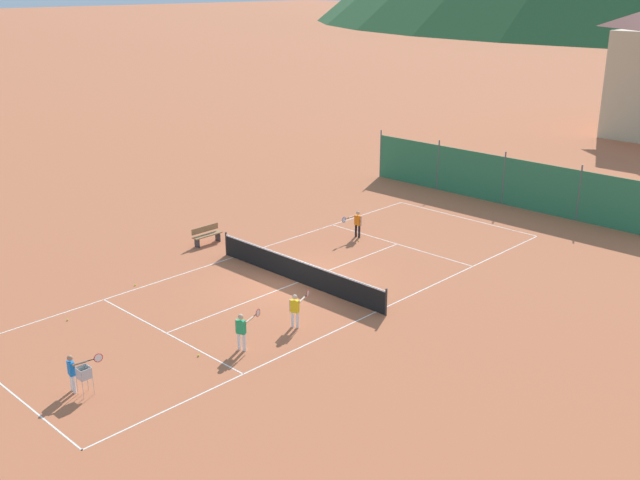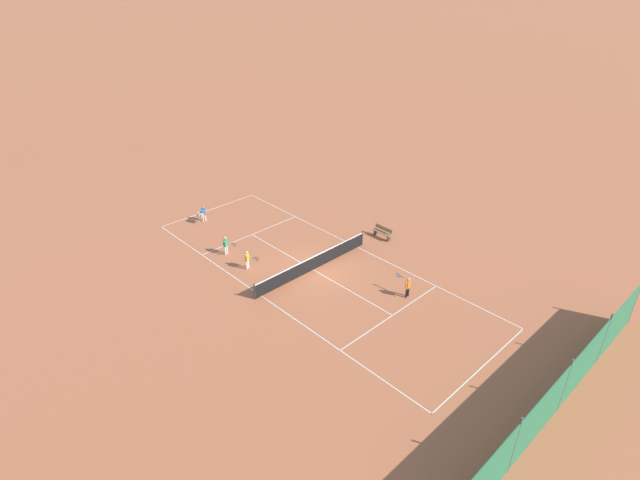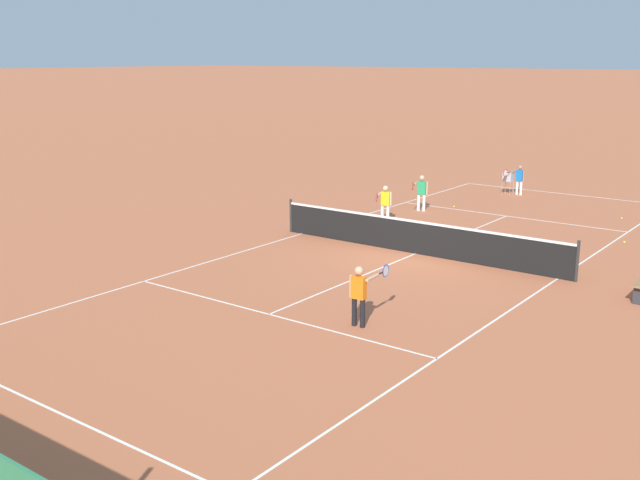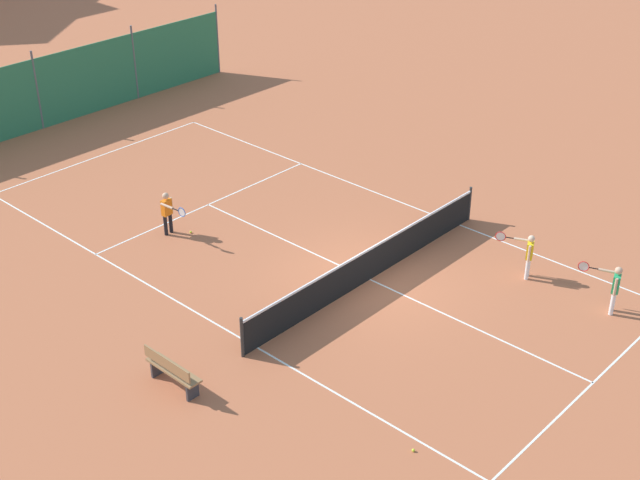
# 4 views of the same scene
# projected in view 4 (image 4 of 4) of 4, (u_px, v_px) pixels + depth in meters

# --- Properties ---
(ground_plane) EXTENTS (600.00, 600.00, 0.00)m
(ground_plane) POSITION_uv_depth(u_px,v_px,m) (370.00, 279.00, 23.37)
(ground_plane) COLOR #B7603D
(court_line_markings) EXTENTS (8.25, 23.85, 0.01)m
(court_line_markings) POSITION_uv_depth(u_px,v_px,m) (370.00, 279.00, 23.37)
(court_line_markings) COLOR white
(court_line_markings) RESTS_ON ground
(tennis_net) EXTENTS (9.18, 0.08, 1.06)m
(tennis_net) POSITION_uv_depth(u_px,v_px,m) (370.00, 263.00, 23.13)
(tennis_net) COLOR #2D2D2D
(tennis_net) RESTS_ON ground
(windscreen_fence_far) EXTENTS (17.28, 0.08, 2.90)m
(windscreen_fence_far) POSITION_uv_depth(u_px,v_px,m) (38.00, 94.00, 31.87)
(windscreen_fence_far) COLOR #2D754C
(windscreen_fence_far) RESTS_ON ground
(player_near_service) EXTENTS (0.44, 1.07, 1.30)m
(player_near_service) POSITION_uv_depth(u_px,v_px,m) (168.00, 211.00, 25.16)
(player_near_service) COLOR black
(player_near_service) RESTS_ON ground
(player_far_baseline) EXTENTS (0.42, 1.11, 1.30)m
(player_far_baseline) POSITION_uv_depth(u_px,v_px,m) (614.00, 286.00, 21.67)
(player_far_baseline) COLOR white
(player_far_baseline) RESTS_ON ground
(player_far_service) EXTENTS (0.43, 1.07, 1.25)m
(player_far_service) POSITION_uv_depth(u_px,v_px,m) (528.00, 253.00, 23.13)
(player_far_service) COLOR white
(player_far_service) RESTS_ON ground
(tennis_ball_by_net_left) EXTENTS (0.07, 0.07, 0.07)m
(tennis_ball_by_net_left) POSITION_uv_depth(u_px,v_px,m) (191.00, 232.00, 25.56)
(tennis_ball_by_net_left) COLOR #CCE033
(tennis_ball_by_net_left) RESTS_ON ground
(tennis_ball_far_corner) EXTENTS (0.07, 0.07, 0.07)m
(tennis_ball_far_corner) POSITION_uv_depth(u_px,v_px,m) (413.00, 450.00, 17.69)
(tennis_ball_far_corner) COLOR #CCE033
(tennis_ball_far_corner) RESTS_ON ground
(courtside_bench) EXTENTS (0.36, 1.50, 0.84)m
(courtside_bench) POSITION_uv_depth(u_px,v_px,m) (172.00, 371.00, 19.25)
(courtside_bench) COLOR olive
(courtside_bench) RESTS_ON ground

